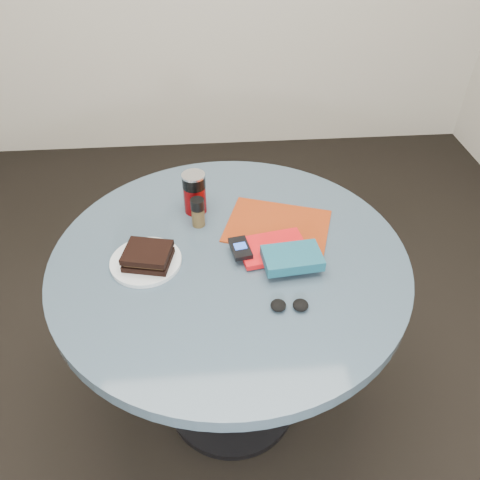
{
  "coord_description": "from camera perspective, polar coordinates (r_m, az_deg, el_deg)",
  "views": [
    {
      "loc": [
        -0.05,
        -0.97,
        1.63
      ],
      "look_at": [
        0.03,
        0.0,
        0.8
      ],
      "focal_mm": 35.0,
      "sensor_mm": 36.0,
      "label": 1
    }
  ],
  "objects": [
    {
      "name": "ground",
      "position": [
        1.9,
        -0.95,
        -18.71
      ],
      "size": [
        4.0,
        4.0,
        0.0
      ],
      "primitive_type": "plane",
      "color": "black",
      "rests_on": "ground"
    },
    {
      "name": "table",
      "position": [
        1.43,
        -1.21,
        -6.59
      ],
      "size": [
        1.0,
        1.0,
        0.75
      ],
      "color": "black",
      "rests_on": "ground"
    },
    {
      "name": "plate",
      "position": [
        1.3,
        -11.39,
        -2.58
      ],
      "size": [
        0.24,
        0.24,
        0.01
      ],
      "primitive_type": "cylinder",
      "rotation": [
        0.0,
        0.0,
        0.24
      ],
      "color": "silver",
      "rests_on": "table"
    },
    {
      "name": "sandwich",
      "position": [
        1.28,
        -11.17,
        -1.92
      ],
      "size": [
        0.14,
        0.13,
        0.04
      ],
      "color": "black",
      "rests_on": "plate"
    },
    {
      "name": "soda_can",
      "position": [
        1.44,
        -5.55,
        5.75
      ],
      "size": [
        0.08,
        0.08,
        0.13
      ],
      "color": "#690507",
      "rests_on": "table"
    },
    {
      "name": "pepper_grinder",
      "position": [
        1.39,
        -5.15,
        3.4
      ],
      "size": [
        0.05,
        0.05,
        0.09
      ],
      "color": "#4A3B1F",
      "rests_on": "table"
    },
    {
      "name": "magazine",
      "position": [
        1.41,
        4.61,
        1.73
      ],
      "size": [
        0.36,
        0.31,
        0.01
      ],
      "primitive_type": "cube",
      "rotation": [
        0.0,
        0.0,
        -0.33
      ],
      "color": "maroon",
      "rests_on": "table"
    },
    {
      "name": "red_book",
      "position": [
        1.31,
        4.03,
        -1.0
      ],
      "size": [
        0.21,
        0.16,
        0.02
      ],
      "primitive_type": "cube",
      "rotation": [
        0.0,
        0.0,
        0.18
      ],
      "color": "red",
      "rests_on": "magazine"
    },
    {
      "name": "novel",
      "position": [
        1.25,
        6.37,
        -2.19
      ],
      "size": [
        0.16,
        0.11,
        0.03
      ],
      "primitive_type": "cube",
      "rotation": [
        0.0,
        0.0,
        0.1
      ],
      "color": "navy",
      "rests_on": "red_book"
    },
    {
      "name": "mp3_player",
      "position": [
        1.29,
        0.03,
        -1.0
      ],
      "size": [
        0.06,
        0.09,
        0.02
      ],
      "color": "black",
      "rests_on": "red_book"
    },
    {
      "name": "headphones",
      "position": [
        1.17,
        6.05,
        -7.91
      ],
      "size": [
        0.1,
        0.05,
        0.02
      ],
      "color": "black",
      "rests_on": "table"
    }
  ]
}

